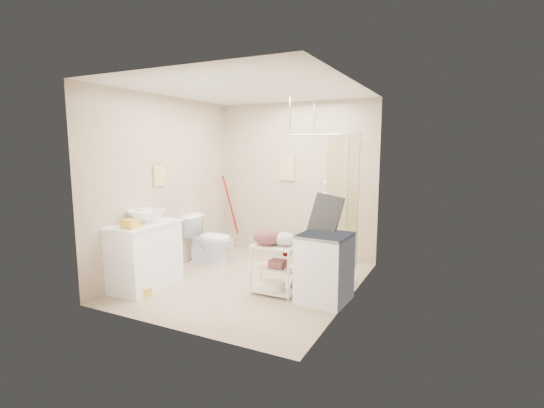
{
  "coord_description": "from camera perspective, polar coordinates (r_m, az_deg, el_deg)",
  "views": [
    {
      "loc": [
        2.6,
        -4.58,
        1.86
      ],
      "look_at": [
        0.22,
        0.25,
        1.08
      ],
      "focal_mm": 26.0,
      "sensor_mm": 36.0,
      "label": 1
    }
  ],
  "objects": [
    {
      "name": "floor",
      "position": [
        5.58,
        -3.22,
        -11.19
      ],
      "size": [
        3.2,
        3.2,
        0.0
      ],
      "primitive_type": "plane",
      "color": "#BBA98C",
      "rests_on": "ground"
    },
    {
      "name": "ceiling",
      "position": [
        5.32,
        -3.46,
        16.28
      ],
      "size": [
        2.8,
        3.2,
        0.04
      ],
      "primitive_type": "cube",
      "color": "silver",
      "rests_on": "ground"
    },
    {
      "name": "wall_back",
      "position": [
        6.73,
        3.41,
        3.49
      ],
      "size": [
        2.8,
        0.04,
        2.6
      ],
      "primitive_type": "cube",
      "color": "#C2B096",
      "rests_on": "ground"
    },
    {
      "name": "wall_front",
      "position": [
        3.99,
        -14.73,
        -0.03
      ],
      "size": [
        2.8,
        0.04,
        2.6
      ],
      "primitive_type": "cube",
      "color": "#C2B096",
      "rests_on": "ground"
    },
    {
      "name": "wall_left",
      "position": [
        6.1,
        -14.86,
        2.74
      ],
      "size": [
        0.04,
        3.2,
        2.6
      ],
      "primitive_type": "cube",
      "color": "#C2B096",
      "rests_on": "ground"
    },
    {
      "name": "wall_right",
      "position": [
        4.77,
        11.48,
        1.38
      ],
      "size": [
        0.04,
        3.2,
        2.6
      ],
      "primitive_type": "cube",
      "color": "#C2B096",
      "rests_on": "ground"
    },
    {
      "name": "vanity",
      "position": [
        5.54,
        -17.86,
        -7.07
      ],
      "size": [
        0.58,
        1.0,
        0.86
      ],
      "primitive_type": "cube",
      "rotation": [
        0.0,
        0.0,
        0.03
      ],
      "color": "white",
      "rests_on": "ground"
    },
    {
      "name": "sink",
      "position": [
        5.48,
        -17.73,
        -1.72
      ],
      "size": [
        0.6,
        0.6,
        0.17
      ],
      "primitive_type": "imported",
      "rotation": [
        0.0,
        0.0,
        0.27
      ],
      "color": "white",
      "rests_on": "vanity"
    },
    {
      "name": "counter_basket",
      "position": [
        5.17,
        -19.84,
        -2.72
      ],
      "size": [
        0.2,
        0.16,
        0.11
      ],
      "primitive_type": "cube",
      "rotation": [
        0.0,
        0.0,
        -0.01
      ],
      "color": "gold",
      "rests_on": "vanity"
    },
    {
      "name": "floor_basket",
      "position": [
        5.34,
        -18.14,
        -11.68
      ],
      "size": [
        0.33,
        0.29,
        0.15
      ],
      "primitive_type": "cube",
      "rotation": [
        0.0,
        0.0,
        -0.35
      ],
      "color": "yellow",
      "rests_on": "ground"
    },
    {
      "name": "toilet",
      "position": [
        6.43,
        -9.08,
        -5.04
      ],
      "size": [
        0.8,
        0.51,
        0.78
      ],
      "primitive_type": "imported",
      "rotation": [
        0.0,
        0.0,
        1.67
      ],
      "color": "white",
      "rests_on": "ground"
    },
    {
      "name": "mop",
      "position": [
        7.34,
        -6.05,
        -1.1
      ],
      "size": [
        0.14,
        0.14,
        1.34
      ],
      "primitive_type": null,
      "rotation": [
        0.0,
        0.0,
        -0.06
      ],
      "color": "#AC0502",
      "rests_on": "ground"
    },
    {
      "name": "potted_plant_a",
      "position": [
        6.79,
        1.88,
        -6.09
      ],
      "size": [
        0.19,
        0.13,
        0.35
      ],
      "primitive_type": "imported",
      "rotation": [
        0.0,
        0.0,
        -0.03
      ],
      "color": "brown",
      "rests_on": "ground"
    },
    {
      "name": "potted_plant_b",
      "position": [
        6.71,
        3.88,
        -6.24
      ],
      "size": [
        0.24,
        0.21,
        0.36
      ],
      "primitive_type": "imported",
      "rotation": [
        0.0,
        0.0,
        -0.3
      ],
      "color": "brown",
      "rests_on": "ground"
    },
    {
      "name": "hanging_towel",
      "position": [
        6.75,
        2.18,
        5.22
      ],
      "size": [
        0.28,
        0.03,
        0.42
      ],
      "primitive_type": "cube",
      "color": "#C6BA8C",
      "rests_on": "wall_back"
    },
    {
      "name": "towel_ring",
      "position": [
        5.93,
        -16.05,
        4.19
      ],
      "size": [
        0.04,
        0.22,
        0.34
      ],
      "primitive_type": null,
      "color": "#E0D07D",
      "rests_on": "wall_left"
    },
    {
      "name": "tp_holder",
      "position": [
        6.19,
        -14.08,
        -2.57
      ],
      "size": [
        0.08,
        0.12,
        0.14
      ],
      "primitive_type": null,
      "color": "white",
      "rests_on": "wall_left"
    },
    {
      "name": "shower",
      "position": [
        5.95,
        8.88,
        0.36
      ],
      "size": [
        1.1,
        1.1,
        2.1
      ],
      "primitive_type": null,
      "color": "white",
      "rests_on": "ground"
    },
    {
      "name": "shampoo_bottle_a",
      "position": [
        6.42,
        8.44,
        4.57
      ],
      "size": [
        0.12,
        0.12,
        0.27
      ],
      "primitive_type": "imported",
      "rotation": [
        0.0,
        0.0,
        0.19
      ],
      "color": "silver",
      "rests_on": "shower"
    },
    {
      "name": "shampoo_bottle_b",
      "position": [
        6.41,
        9.18,
        4.19
      ],
      "size": [
        0.11,
        0.11,
        0.19
      ],
      "primitive_type": "imported",
      "rotation": [
        0.0,
        0.0,
        0.41
      ],
      "color": "#4458B2",
      "rests_on": "shower"
    },
    {
      "name": "washing_machine",
      "position": [
        4.85,
        7.61,
        -9.11
      ],
      "size": [
        0.6,
        0.62,
        0.83
      ],
      "primitive_type": "cube",
      "rotation": [
        0.0,
        0.0,
        -0.06
      ],
      "color": "white",
      "rests_on": "ground"
    },
    {
      "name": "laundry_rack",
      "position": [
        5.03,
        0.29,
        -8.78
      ],
      "size": [
        0.56,
        0.33,
        0.76
      ],
      "primitive_type": null,
      "rotation": [
        0.0,
        0.0,
        0.01
      ],
      "color": "white",
      "rests_on": "ground"
    },
    {
      "name": "ironing_board",
      "position": [
        4.95,
        6.57,
        -5.77
      ],
      "size": [
        0.39,
        0.16,
        1.32
      ],
      "primitive_type": null,
      "rotation": [
        0.0,
        0.0,
        -0.12
      ],
      "color": "black",
      "rests_on": "ground"
    }
  ]
}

